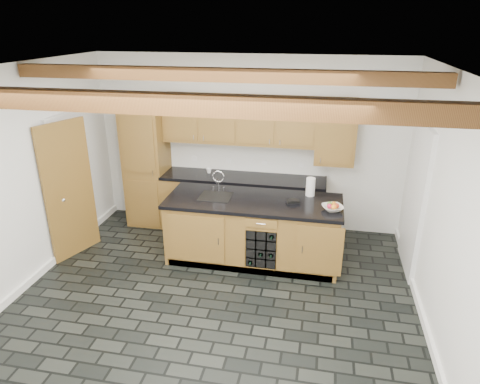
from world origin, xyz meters
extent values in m
plane|color=black|center=(0.00, 0.00, 0.00)|extent=(5.00, 5.00, 0.00)
plane|color=white|center=(0.00, 2.50, 1.40)|extent=(5.00, 0.00, 5.00)
plane|color=white|center=(-2.50, 0.00, 1.40)|extent=(0.00, 5.00, 5.00)
plane|color=white|center=(2.50, 0.00, 1.40)|extent=(0.00, 5.00, 5.00)
plane|color=white|center=(0.00, 0.00, 2.80)|extent=(5.00, 5.00, 0.00)
cube|color=#573416|center=(0.00, -1.20, 2.70)|extent=(4.90, 0.15, 0.15)
cube|color=#573416|center=(0.00, 0.60, 2.70)|extent=(4.90, 0.15, 0.15)
cube|color=white|center=(-2.48, 0.00, 0.05)|extent=(0.04, 5.00, 0.10)
cube|color=white|center=(2.48, 0.00, 0.05)|extent=(0.04, 5.00, 0.10)
cube|color=white|center=(-2.47, 1.30, 1.02)|extent=(0.06, 0.94, 2.04)
cube|color=brown|center=(-2.32, 0.95, 1.00)|extent=(0.31, 0.77, 2.00)
cube|color=white|center=(2.47, 1.50, 1.02)|extent=(0.06, 0.98, 2.04)
cube|color=black|center=(2.50, 1.50, 1.00)|extent=(0.02, 0.86, 1.96)
cube|color=brown|center=(-1.65, 2.20, 1.05)|extent=(0.65, 0.60, 2.10)
cube|color=brown|center=(-0.02, 2.20, 0.44)|extent=(2.60, 0.60, 0.88)
cube|color=black|center=(-0.02, 2.20, 0.91)|extent=(2.64, 0.62, 0.05)
cube|color=white|center=(-0.02, 2.49, 1.19)|extent=(2.60, 0.02, 0.52)
cube|color=brown|center=(-0.12, 2.33, 1.83)|extent=(2.40, 0.35, 0.75)
cube|color=brown|center=(1.38, 2.33, 1.70)|extent=(0.60, 0.35, 1.00)
cube|color=brown|center=(0.30, 1.30, 0.44)|extent=(2.40, 0.90, 0.88)
cube|color=black|center=(0.30, 1.30, 0.91)|extent=(2.46, 0.96, 0.05)
cube|color=brown|center=(-0.42, 0.84, 0.48)|extent=(0.80, 0.02, 0.70)
cube|color=brown|center=(1.25, 0.84, 0.48)|extent=(0.60, 0.02, 0.70)
cube|color=black|center=(0.48, 0.99, 0.40)|extent=(0.42, 0.30, 0.56)
cylinder|color=black|center=(0.62, 0.95, 0.61)|extent=(0.07, 0.26, 0.07)
cylinder|color=black|center=(0.62, 0.95, 0.33)|extent=(0.07, 0.26, 0.07)
cylinder|color=black|center=(0.48, 0.95, 0.33)|extent=(0.07, 0.26, 0.07)
cylinder|color=black|center=(0.34, 0.95, 0.19)|extent=(0.07, 0.26, 0.07)
cube|color=black|center=(-0.25, 1.30, 0.93)|extent=(0.45, 0.40, 0.02)
cylinder|color=silver|center=(-0.25, 1.48, 1.03)|extent=(0.02, 0.02, 0.20)
torus|color=silver|center=(-0.25, 1.48, 1.17)|extent=(0.18, 0.02, 0.18)
cylinder|color=silver|center=(-0.33, 1.48, 0.97)|extent=(0.02, 0.02, 0.08)
cylinder|color=silver|center=(-0.17, 1.48, 0.97)|extent=(0.02, 0.02, 0.08)
cube|color=black|center=(0.85, 1.28, 0.95)|extent=(0.20, 0.15, 0.04)
cylinder|color=black|center=(0.85, 1.28, 0.98)|extent=(0.12, 0.12, 0.01)
imported|color=beige|center=(1.38, 1.15, 0.96)|extent=(0.35, 0.35, 0.07)
sphere|color=#A82C16|center=(1.43, 1.15, 1.00)|extent=(0.07, 0.07, 0.07)
sphere|color=orange|center=(1.40, 1.19, 1.00)|extent=(0.07, 0.07, 0.07)
sphere|color=#4C8D26|center=(1.34, 1.18, 1.00)|extent=(0.07, 0.07, 0.07)
sphere|color=#C51D3E|center=(1.34, 1.12, 1.00)|extent=(0.07, 0.07, 0.07)
sphere|color=orange|center=(1.39, 1.10, 1.00)|extent=(0.07, 0.07, 0.07)
cylinder|color=white|center=(1.07, 1.61, 1.06)|extent=(0.13, 0.13, 0.26)
imported|color=white|center=(-0.61, 2.27, 0.97)|extent=(0.10, 0.10, 0.08)
camera|label=1|loc=(1.19, -4.14, 3.26)|focal=32.00mm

